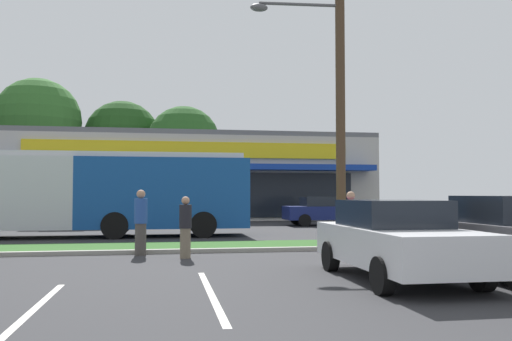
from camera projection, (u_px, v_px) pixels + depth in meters
name	position (u px, v px, depth m)	size (l,w,h in m)	color
grass_median	(207.00, 246.00, 16.52)	(56.00, 2.20, 0.12)	#2D5B23
curb_lip	(211.00, 251.00, 15.32)	(56.00, 0.24, 0.12)	#99968C
parking_stripe_1	(30.00, 313.00, 7.55)	(0.12, 4.80, 0.01)	silver
parking_stripe_2	(211.00, 293.00, 9.04)	(0.12, 4.80, 0.01)	silver
storefront_building	(186.00, 178.00, 37.78)	(24.08, 12.20, 5.59)	#BCB7AD
tree_left	(38.00, 121.00, 44.58)	(7.06, 7.06, 11.20)	#473323
tree_mid_left	(122.00, 139.00, 47.69)	(6.66, 6.66, 9.86)	#473323
tree_mid	(184.00, 143.00, 45.94)	(6.23, 6.23, 9.12)	#473323
utility_pole	(336.00, 68.00, 17.16)	(3.02, 2.40, 10.66)	#4C3826
city_bus	(94.00, 191.00, 20.95)	(11.94, 2.69, 3.25)	#144793
car_0	(73.00, 212.00, 25.97)	(4.29, 2.01, 1.49)	slate
car_1	(396.00, 239.00, 10.52)	(2.02, 4.55, 1.55)	silver
car_3	(323.00, 211.00, 28.49)	(4.14, 1.98, 1.50)	navy
pedestrian_near_bench	(351.00, 223.00, 14.68)	(0.35, 0.35, 1.74)	#47423D
pedestrian_by_pole	(141.00, 222.00, 14.73)	(0.36, 0.36, 1.78)	#47423D
pedestrian_far	(185.00, 227.00, 14.04)	(0.32, 0.32, 1.60)	#726651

